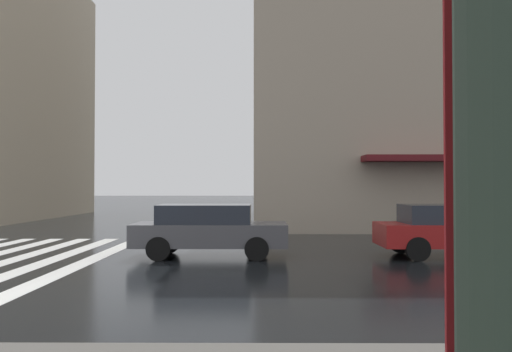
% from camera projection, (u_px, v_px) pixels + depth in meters
% --- Properties ---
extents(haussmann_block_corner, '(21.05, 28.51, 20.68)m').
position_uv_depth(haussmann_block_corner, '(499.00, 46.00, 31.49)').
color(haussmann_block_corner, tan).
rests_on(haussmann_block_corner, ground_plane).
extents(car_red, '(1.85, 4.10, 1.41)m').
position_uv_depth(car_red, '(454.00, 229.00, 14.44)').
color(car_red, maroon).
rests_on(car_red, ground_plane).
extents(car_dark_grey, '(1.85, 4.10, 1.41)m').
position_uv_depth(car_dark_grey, '(209.00, 229.00, 14.48)').
color(car_dark_grey, '#4C4C51').
rests_on(car_dark_grey, ground_plane).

